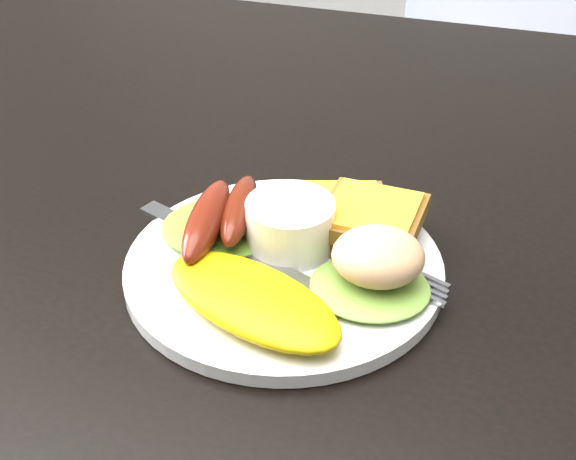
# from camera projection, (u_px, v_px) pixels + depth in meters

# --- Properties ---
(dining_table) EXTENTS (1.20, 0.80, 0.04)m
(dining_table) POSITION_uv_depth(u_px,v_px,m) (302.00, 189.00, 0.71)
(dining_table) COLOR black
(dining_table) RESTS_ON ground
(dining_chair) EXTENTS (0.49, 0.49, 0.05)m
(dining_chair) POSITION_uv_depth(u_px,v_px,m) (478.00, 103.00, 1.49)
(dining_chair) COLOR #A27955
(dining_chair) RESTS_ON ground
(plate) EXTENTS (0.23, 0.23, 0.01)m
(plate) POSITION_uv_depth(u_px,v_px,m) (284.00, 268.00, 0.57)
(plate) COLOR white
(plate) RESTS_ON dining_table
(lettuce_left) EXTENTS (0.10, 0.09, 0.01)m
(lettuce_left) POSITION_uv_depth(u_px,v_px,m) (221.00, 227.00, 0.59)
(lettuce_left) COLOR #5F912A
(lettuce_left) RESTS_ON plate
(lettuce_right) EXTENTS (0.09, 0.08, 0.01)m
(lettuce_right) POSITION_uv_depth(u_px,v_px,m) (370.00, 287.00, 0.54)
(lettuce_right) COLOR olive
(lettuce_right) RESTS_ON plate
(omelette) EXTENTS (0.15, 0.11, 0.02)m
(omelette) POSITION_uv_depth(u_px,v_px,m) (253.00, 299.00, 0.52)
(omelette) COLOR yellow
(omelette) RESTS_ON plate
(sausage_a) EXTENTS (0.04, 0.11, 0.03)m
(sausage_a) POSITION_uv_depth(u_px,v_px,m) (207.00, 220.00, 0.57)
(sausage_a) COLOR maroon
(sausage_a) RESTS_ON lettuce_left
(sausage_b) EXTENTS (0.04, 0.09, 0.02)m
(sausage_b) POSITION_uv_depth(u_px,v_px,m) (239.00, 210.00, 0.58)
(sausage_b) COLOR #5F2A11
(sausage_b) RESTS_ON lettuce_left
(ramekin) EXTENTS (0.08, 0.08, 0.04)m
(ramekin) POSITION_uv_depth(u_px,v_px,m) (290.00, 226.00, 0.57)
(ramekin) COLOR white
(ramekin) RESTS_ON plate
(toast_a) EXTENTS (0.10, 0.10, 0.01)m
(toast_a) POSITION_uv_depth(u_px,v_px,m) (331.00, 218.00, 0.60)
(toast_a) COLOR brown
(toast_a) RESTS_ON plate
(toast_b) EXTENTS (0.07, 0.07, 0.01)m
(toast_b) POSITION_uv_depth(u_px,v_px,m) (372.00, 217.00, 0.58)
(toast_b) COLOR brown
(toast_b) RESTS_ON toast_a
(potato_salad) EXTENTS (0.07, 0.07, 0.03)m
(potato_salad) POSITION_uv_depth(u_px,v_px,m) (378.00, 256.00, 0.53)
(potato_salad) COLOR beige
(potato_salad) RESTS_ON lettuce_right
(fork) EXTENTS (0.17, 0.08, 0.00)m
(fork) POSITION_uv_depth(u_px,v_px,m) (234.00, 250.00, 0.57)
(fork) COLOR #ADAFB7
(fork) RESTS_ON plate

